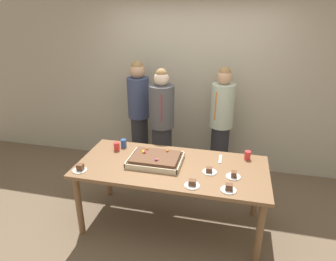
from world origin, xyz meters
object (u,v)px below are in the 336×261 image
at_px(plated_slice_far_left, 229,188).
at_px(drink_cup_nearest, 117,146).
at_px(drink_cup_far_end, 124,143).
at_px(party_table, 172,172).
at_px(person_green_shirt_behind, 221,123).
at_px(person_serving_front, 162,126).
at_px(plated_slice_near_right, 80,169).
at_px(plated_slice_center_front, 192,184).
at_px(plated_slice_far_right, 209,171).
at_px(drink_cup_middle, 248,155).
at_px(person_striped_tie_right, 139,115).
at_px(sheet_cake, 156,159).
at_px(cake_server_utensil, 220,159).
at_px(plated_slice_near_left, 234,175).

height_order(plated_slice_far_left, drink_cup_nearest, drink_cup_nearest).
distance_m(drink_cup_nearest, drink_cup_far_end, 0.11).
distance_m(party_table, person_green_shirt_behind, 1.29).
relative_size(drink_cup_nearest, person_serving_front, 0.06).
relative_size(plated_slice_near_right, plated_slice_center_front, 1.00).
relative_size(plated_slice_far_right, drink_cup_middle, 1.50).
height_order(plated_slice_center_front, person_striped_tie_right, person_striped_tie_right).
distance_m(plated_slice_far_right, person_striped_tie_right, 1.74).
relative_size(drink_cup_middle, person_striped_tie_right, 0.06).
height_order(plated_slice_far_right, drink_cup_nearest, drink_cup_nearest).
xyz_separation_m(drink_cup_far_end, person_striped_tie_right, (-0.09, 0.89, 0.06)).
bearing_deg(person_striped_tie_right, plated_slice_far_right, 17.06).
bearing_deg(person_striped_tie_right, plated_slice_far_left, 15.91).
bearing_deg(plated_slice_center_front, plated_slice_far_left, 0.18).
bearing_deg(party_table, drink_cup_middle, 22.91).
relative_size(sheet_cake, person_green_shirt_behind, 0.35).
bearing_deg(plated_slice_center_front, plated_slice_far_right, 64.57).
xyz_separation_m(drink_cup_far_end, cake_server_utensil, (1.19, -0.05, -0.05)).
xyz_separation_m(plated_slice_near_left, cake_server_utensil, (-0.16, 0.36, -0.02)).
relative_size(sheet_cake, plated_slice_near_left, 3.89).
height_order(drink_cup_middle, person_green_shirt_behind, person_green_shirt_behind).
bearing_deg(plated_slice_far_left, person_striped_tie_right, 132.21).
distance_m(drink_cup_middle, person_striped_tie_right, 1.81).
xyz_separation_m(drink_cup_middle, person_green_shirt_behind, (-0.36, 0.86, 0.04)).
xyz_separation_m(sheet_cake, drink_cup_middle, (1.00, 0.32, 0.01)).
relative_size(sheet_cake, drink_cup_far_end, 5.84).
relative_size(plated_slice_far_right, person_striped_tie_right, 0.09).
height_order(sheet_cake, plated_slice_near_right, sheet_cake).
relative_size(plated_slice_near_right, plated_slice_far_left, 1.00).
distance_m(plated_slice_far_left, plated_slice_center_front, 0.35).
relative_size(plated_slice_near_left, cake_server_utensil, 0.75).
bearing_deg(drink_cup_nearest, drink_cup_middle, 4.75).
bearing_deg(drink_cup_far_end, plated_slice_near_right, -110.60).
bearing_deg(person_serving_front, person_striped_tie_right, -135.07).
relative_size(sheet_cake, plated_slice_center_front, 3.89).
xyz_separation_m(person_green_shirt_behind, person_striped_tie_right, (-1.23, 0.01, 0.02)).
relative_size(drink_cup_middle, drink_cup_far_end, 1.00).
bearing_deg(sheet_cake, plated_slice_far_right, -7.50).
bearing_deg(party_table, plated_slice_center_front, -50.43).
height_order(cake_server_utensil, person_serving_front, person_serving_front).
height_order(plated_slice_center_front, drink_cup_far_end, drink_cup_far_end).
distance_m(sheet_cake, drink_cup_middle, 1.05).
distance_m(cake_server_utensil, person_serving_front, 1.07).
bearing_deg(drink_cup_middle, person_green_shirt_behind, 112.76).
xyz_separation_m(drink_cup_middle, cake_server_utensil, (-0.30, -0.08, -0.05)).
relative_size(drink_cup_nearest, cake_server_utensil, 0.50).
bearing_deg(sheet_cake, person_striped_tie_right, 116.29).
bearing_deg(person_striped_tie_right, person_green_shirt_behind, 63.17).
relative_size(plated_slice_center_front, person_serving_front, 0.09).
xyz_separation_m(plated_slice_far_right, cake_server_utensil, (0.09, 0.32, -0.01)).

